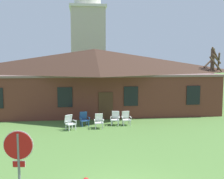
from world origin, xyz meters
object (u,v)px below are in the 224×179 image
at_px(lawn_chair_left_end, 99,121).
at_px(lawn_chair_middle, 115,118).
at_px(stop_sign, 19,158).
at_px(lawn_chair_right_end, 126,118).
at_px(lawn_chair_near_door, 84,118).
at_px(lawn_chair_by_porch, 70,122).

distance_m(lawn_chair_left_end, lawn_chair_middle, 1.42).
height_order(stop_sign, lawn_chair_right_end, stop_sign).
bearing_deg(stop_sign, lawn_chair_near_door, 80.45).
relative_size(stop_sign, lawn_chair_right_end, 2.72).
xyz_separation_m(stop_sign, lawn_chair_near_door, (1.87, 11.13, -1.34)).
relative_size(lawn_chair_near_door, lawn_chair_left_end, 1.00).
bearing_deg(lawn_chair_middle, stop_sign, -110.05).
bearing_deg(stop_sign, lawn_chair_by_porch, 84.72).
bearing_deg(lawn_chair_near_door, lawn_chair_by_porch, -133.75).
bearing_deg(lawn_chair_right_end, lawn_chair_near_door, 177.31).
relative_size(stop_sign, lawn_chair_by_porch, 2.72).
xyz_separation_m(lawn_chair_by_porch, lawn_chair_middle, (3.11, 0.93, 0.00)).
distance_m(stop_sign, lawn_chair_left_end, 10.78).
distance_m(lawn_chair_middle, lawn_chair_right_end, 0.75).
bearing_deg(lawn_chair_near_door, stop_sign, -99.55).
height_order(stop_sign, lawn_chair_left_end, stop_sign).
xyz_separation_m(stop_sign, lawn_chair_middle, (4.04, 11.09, -1.34)).
height_order(stop_sign, lawn_chair_near_door, stop_sign).
bearing_deg(stop_sign, lawn_chair_middle, 69.95).
relative_size(lawn_chair_left_end, lawn_chair_middle, 1.00).
relative_size(lawn_chair_by_porch, lawn_chair_right_end, 1.00).
bearing_deg(lawn_chair_by_porch, lawn_chair_middle, 16.71).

